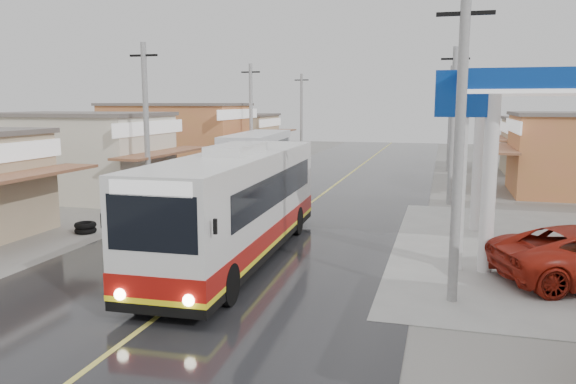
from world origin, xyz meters
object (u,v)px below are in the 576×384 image
at_px(tricycle_near, 159,180).
at_px(coach_bus, 238,204).
at_px(cyclist, 188,204).
at_px(tricycle_far, 180,174).
at_px(second_bus, 257,157).
at_px(tyre_stack, 85,228).

bearing_deg(tricycle_near, coach_bus, -44.09).
relative_size(coach_bus, cyclist, 6.20).
bearing_deg(coach_bus, cyclist, 126.91).
height_order(coach_bus, tricycle_far, coach_bus).
bearing_deg(second_bus, coach_bus, -78.79).
distance_m(cyclist, tricycle_near, 6.32).
bearing_deg(tricycle_far, tyre_stack, -90.93).
bearing_deg(second_bus, tricycle_near, -123.78).
height_order(tricycle_near, tyre_stack, tricycle_near).
bearing_deg(cyclist, coach_bus, -58.15).
height_order(coach_bus, tricycle_near, coach_bus).
relative_size(second_bus, tyre_stack, 11.53).
xyz_separation_m(coach_bus, cyclist, (-4.55, 5.63, -1.21)).
relative_size(coach_bus, second_bus, 1.24).
bearing_deg(tyre_stack, cyclist, 53.52).
xyz_separation_m(tricycle_near, tyre_stack, (1.27, -8.60, -0.77)).
bearing_deg(second_bus, tyre_stack, -103.88).
relative_size(second_bus, tricycle_near, 4.17).
xyz_separation_m(second_bus, tricycle_near, (-3.54, -6.54, -0.77)).
height_order(coach_bus, second_bus, coach_bus).
xyz_separation_m(coach_bus, tricycle_near, (-8.60, 10.46, -0.87)).
xyz_separation_m(cyclist, tyre_stack, (-2.78, -3.76, -0.44)).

